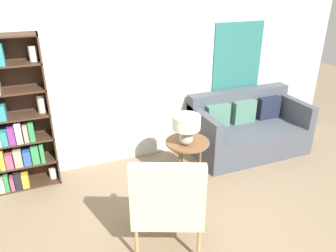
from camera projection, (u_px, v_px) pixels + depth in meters
name	position (u px, v px, depth m)	size (l,w,h in m)	color
ground_plane	(204.00, 250.00, 3.17)	(14.00, 14.00, 0.00)	#847056
wall_back	(139.00, 65.00, 4.33)	(6.40, 0.08, 2.70)	silver
bookshelf	(11.00, 122.00, 3.81)	(0.75, 0.30, 1.87)	#422B1E
armchair	(168.00, 201.00, 2.98)	(0.83, 0.80, 1.01)	tan
couch	(246.00, 130.00, 4.90)	(1.66, 0.86, 0.88)	#474C56
side_table	(187.00, 145.00, 4.10)	(0.55, 0.55, 0.55)	brown
table_lamp	(186.00, 126.00, 3.91)	(0.34, 0.34, 0.38)	#A59E93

